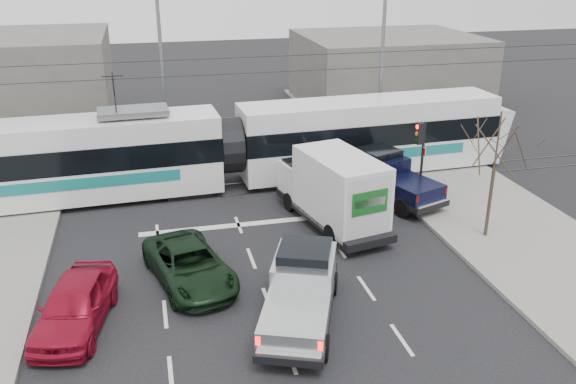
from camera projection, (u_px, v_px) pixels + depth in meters
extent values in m
plane|color=black|center=(318.00, 294.00, 20.22)|extent=(120.00, 120.00, 0.00)
cube|color=gray|center=(556.00, 262.00, 22.14)|extent=(6.00, 60.00, 0.15)
cube|color=#33302D|center=(260.00, 187.00, 29.24)|extent=(60.00, 1.60, 0.03)
cube|color=slate|center=(387.00, 71.00, 43.52)|extent=(12.00, 10.00, 5.00)
cylinder|color=#47382B|center=(489.00, 203.00, 23.55)|extent=(0.14, 0.14, 2.75)
cylinder|color=#47382B|center=(498.00, 141.00, 22.61)|extent=(0.07, 0.07, 2.25)
cylinder|color=black|center=(422.00, 162.00, 26.78)|extent=(0.12, 0.12, 3.60)
cube|color=black|center=(420.00, 133.00, 26.25)|extent=(0.28, 0.28, 0.95)
cylinder|color=#FF0C07|center=(417.00, 127.00, 26.11)|extent=(0.06, 0.20, 0.20)
cylinder|color=orange|center=(417.00, 134.00, 26.22)|extent=(0.06, 0.20, 0.20)
cylinder|color=#05330C|center=(416.00, 140.00, 26.33)|extent=(0.06, 0.20, 0.20)
cube|color=white|center=(424.00, 152.00, 26.45)|extent=(0.02, 0.30, 0.40)
cylinder|color=slate|center=(381.00, 71.00, 32.78)|extent=(0.20, 0.20, 9.00)
cylinder|color=slate|center=(163.00, 74.00, 32.10)|extent=(0.20, 0.20, 9.00)
cylinder|color=black|center=(258.00, 73.00, 27.18)|extent=(60.00, 0.03, 0.03)
cylinder|color=black|center=(258.00, 57.00, 26.92)|extent=(60.00, 0.03, 0.03)
cube|color=white|center=(74.00, 180.00, 27.21)|extent=(13.18, 3.35, 1.58)
cube|color=black|center=(70.00, 154.00, 26.75)|extent=(13.24, 3.38, 1.08)
cube|color=white|center=(67.00, 133.00, 26.39)|extent=(13.17, 3.24, 1.01)
cube|color=#167071|center=(72.00, 185.00, 25.87)|extent=(9.14, 0.45, 0.50)
cube|color=white|center=(368.00, 152.00, 30.87)|extent=(13.18, 3.35, 1.58)
cube|color=black|center=(369.00, 129.00, 30.42)|extent=(13.24, 3.38, 1.08)
cube|color=white|center=(370.00, 110.00, 30.05)|extent=(13.17, 3.24, 1.01)
cube|color=#167071|center=(380.00, 155.00, 29.53)|extent=(9.14, 0.45, 0.50)
cylinder|color=black|center=(230.00, 145.00, 28.67)|extent=(1.14, 2.67, 2.63)
cube|color=slate|center=(133.00, 112.00, 26.85)|extent=(3.12, 1.78, 0.25)
cube|color=black|center=(187.00, 187.00, 28.81)|extent=(2.14, 2.42, 0.37)
cube|color=black|center=(274.00, 178.00, 29.91)|extent=(2.14, 2.42, 0.37)
cube|color=black|center=(430.00, 162.00, 32.11)|extent=(2.14, 2.42, 0.37)
cube|color=black|center=(300.00, 307.00, 18.59)|extent=(3.78, 5.81, 0.24)
cube|color=silver|center=(304.00, 272.00, 19.25)|extent=(2.58, 2.83, 1.09)
cube|color=black|center=(305.00, 254.00, 19.12)|extent=(2.11, 2.13, 0.52)
cube|color=silver|center=(309.00, 258.00, 20.54)|extent=(2.04, 1.58, 0.52)
cube|color=silver|center=(295.00, 318.00, 17.33)|extent=(2.64, 2.99, 0.62)
cube|color=silver|center=(288.00, 357.00, 16.11)|extent=(1.69, 0.80, 0.17)
cube|color=#FF0C07|center=(258.00, 340.00, 16.19)|extent=(0.15, 0.12, 0.27)
cube|color=#FF0C07|center=(320.00, 346.00, 15.98)|extent=(0.15, 0.12, 0.27)
cylinder|color=black|center=(281.00, 280.00, 20.37)|extent=(0.53, 0.80, 0.76)
cylinder|color=black|center=(333.00, 283.00, 20.14)|extent=(0.53, 0.80, 0.76)
cylinder|color=black|center=(262.00, 342.00, 17.14)|extent=(0.53, 0.80, 0.76)
cylinder|color=black|center=(324.00, 348.00, 16.91)|extent=(0.53, 0.80, 0.76)
cube|color=black|center=(332.00, 213.00, 25.17)|extent=(3.41, 6.62, 0.32)
cube|color=white|center=(306.00, 177.00, 26.90)|extent=(2.32, 1.90, 1.44)
cube|color=black|center=(304.00, 165.00, 26.80)|extent=(1.94, 1.35, 0.54)
cube|color=silver|center=(340.00, 188.00, 24.15)|extent=(3.00, 4.64, 2.66)
cube|color=silver|center=(369.00, 208.00, 22.36)|extent=(1.87, 0.43, 2.34)
cube|color=#12511A|center=(370.00, 203.00, 22.25)|extent=(1.49, 0.33, 0.90)
cube|color=black|center=(370.00, 244.00, 22.72)|extent=(1.95, 0.62, 0.16)
cylinder|color=black|center=(290.00, 202.00, 26.52)|extent=(0.43, 0.85, 0.81)
cylinder|color=black|center=(328.00, 195.00, 27.28)|extent=(0.43, 0.85, 0.81)
cylinder|color=black|center=(332.00, 235.00, 23.33)|extent=(0.45, 0.94, 0.90)
cylinder|color=black|center=(374.00, 226.00, 24.09)|extent=(0.45, 0.94, 0.90)
cube|color=black|center=(392.00, 189.00, 27.51)|extent=(3.54, 5.47, 0.26)
cube|color=black|center=(379.00, 168.00, 27.96)|extent=(2.48, 2.66, 1.18)
cube|color=black|center=(379.00, 155.00, 27.81)|extent=(2.04, 2.00, 0.56)
cube|color=black|center=(362.00, 166.00, 29.00)|extent=(2.01, 1.48, 0.56)
cube|color=black|center=(410.00, 188.00, 26.48)|extent=(2.54, 2.80, 0.67)
cube|color=silver|center=(432.00, 204.00, 25.56)|extent=(1.70, 0.77, 0.18)
cube|color=#590505|center=(417.00, 199.00, 25.07)|extent=(0.16, 0.13, 0.29)
cube|color=#590505|center=(445.00, 191.00, 25.92)|extent=(0.16, 0.13, 0.29)
cylinder|color=black|center=(354.00, 185.00, 28.39)|extent=(0.55, 0.87, 0.82)
cylinder|color=black|center=(382.00, 178.00, 29.28)|extent=(0.55, 0.87, 0.82)
cylinder|color=black|center=(403.00, 208.00, 25.85)|extent=(0.55, 0.87, 0.82)
cylinder|color=black|center=(432.00, 200.00, 26.75)|extent=(0.55, 0.87, 0.82)
imported|color=black|center=(190.00, 265.00, 20.72)|extent=(3.31, 5.20, 1.34)
imported|color=maroon|center=(75.00, 305.00, 18.24)|extent=(2.69, 4.74, 1.52)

